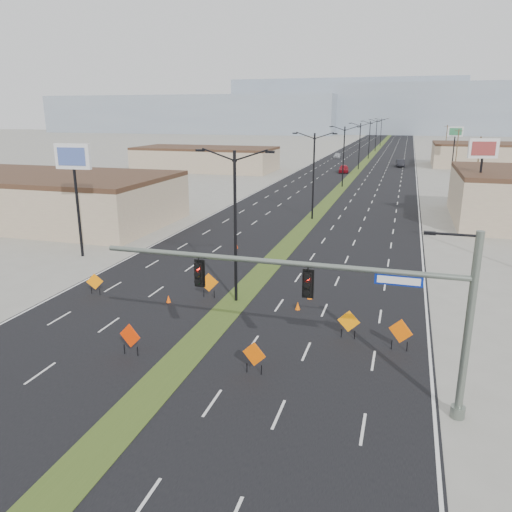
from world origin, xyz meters
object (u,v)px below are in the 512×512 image
(cone_2, at_px, (298,306))
(streetlight_0, at_px, (235,223))
(construction_sign_3, at_px, (254,355))
(construction_sign_2, at_px, (209,283))
(streetlight_3, at_px, (360,145))
(streetlight_6, at_px, (381,131))
(car_far, at_px, (337,156))
(streetlight_2, at_px, (344,155))
(streetlight_5, at_px, (376,134))
(signal_mast, at_px, (351,298))
(car_left, at_px, (344,169))
(construction_sign_4, at_px, (349,322))
(car_mid, at_px, (400,163))
(pole_sign_east_far, at_px, (455,135))
(cone_1, at_px, (310,295))
(pole_sign_west, at_px, (74,165))
(streetlight_1, at_px, (314,173))
(streetlight_4, at_px, (369,138))
(construction_sign_0, at_px, (95,282))
(cone_0, at_px, (168,299))
(pole_sign_east_near, at_px, (483,155))
(construction_sign_1, at_px, (130,337))
(cone_3, at_px, (236,245))

(cone_2, bearing_deg, streetlight_0, 175.23)
(streetlight_0, bearing_deg, construction_sign_3, -65.99)
(construction_sign_2, bearing_deg, cone_2, -25.91)
(streetlight_3, height_order, streetlight_6, same)
(streetlight_0, distance_m, streetlight_6, 168.00)
(streetlight_0, xyz_separation_m, car_far, (-8.47, 111.21, -4.78))
(streetlight_2, distance_m, streetlight_5, 84.00)
(cone_2, bearing_deg, car_far, 96.54)
(signal_mast, distance_m, car_left, 87.80)
(car_far, relative_size, construction_sign_4, 2.60)
(streetlight_2, bearing_deg, car_mid, 76.46)
(streetlight_6, xyz_separation_m, construction_sign_2, (-2.00, -167.92, -4.39))
(streetlight_5, distance_m, car_far, 30.39)
(construction_sign_2, height_order, pole_sign_east_far, pole_sign_east_far)
(streetlight_6, height_order, cone_1, streetlight_6)
(pole_sign_west, bearing_deg, signal_mast, -37.02)
(construction_sign_2, bearing_deg, streetlight_5, 67.26)
(streetlight_1, height_order, streetlight_5, same)
(streetlight_4, bearing_deg, streetlight_0, -90.00)
(construction_sign_0, height_order, construction_sign_2, construction_sign_2)
(cone_1, distance_m, pole_sign_west, 23.14)
(cone_0, bearing_deg, streetlight_0, 20.73)
(streetlight_6, bearing_deg, construction_sign_3, -88.70)
(signal_mast, relative_size, pole_sign_east_near, 1.70)
(streetlight_1, height_order, cone_1, streetlight_1)
(pole_sign_east_near, bearing_deg, car_left, 99.56)
(construction_sign_0, xyz_separation_m, construction_sign_1, (7.07, -7.34, 0.15))
(construction_sign_0, relative_size, pole_sign_east_near, 0.16)
(streetlight_3, relative_size, construction_sign_3, 5.93)
(construction_sign_4, distance_m, pole_sign_east_near, 35.03)
(car_mid, height_order, construction_sign_2, construction_sign_2)
(cone_0, bearing_deg, car_left, 88.65)
(streetlight_2, bearing_deg, cone_3, -95.78)
(streetlight_3, bearing_deg, streetlight_5, 90.00)
(construction_sign_3, distance_m, construction_sign_4, 6.58)
(streetlight_1, bearing_deg, cone_0, -98.14)
(streetlight_6, xyz_separation_m, construction_sign_0, (-9.81, -169.66, -4.52))
(signal_mast, bearing_deg, car_left, 97.17)
(car_mid, height_order, car_far, car_mid)
(construction_sign_1, bearing_deg, streetlight_2, 97.58)
(pole_sign_east_near, bearing_deg, pole_sign_east_far, 74.95)
(streetlight_5, xyz_separation_m, pole_sign_west, (-16.62, -133.54, 2.57))
(car_far, xyz_separation_m, pole_sign_east_far, (27.98, -26.50, 7.04))
(car_far, distance_m, construction_sign_1, 120.34)
(car_far, relative_size, cone_1, 7.29)
(car_mid, relative_size, cone_1, 8.35)
(streetlight_0, distance_m, streetlight_3, 84.00)
(cone_1, bearing_deg, streetlight_0, -159.31)
(streetlight_2, bearing_deg, pole_sign_east_far, 55.80)
(construction_sign_2, height_order, construction_sign_4, construction_sign_2)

